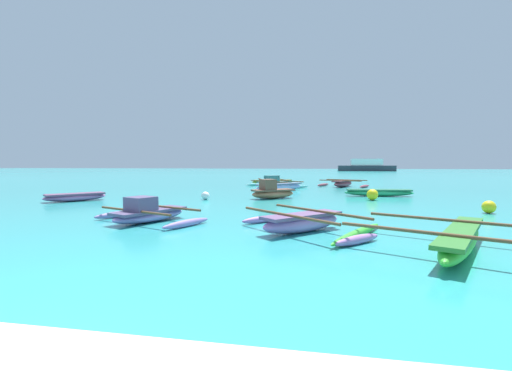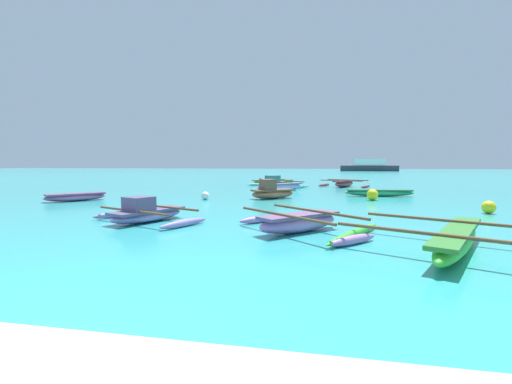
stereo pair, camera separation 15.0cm
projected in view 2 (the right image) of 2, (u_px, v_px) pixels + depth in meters
moored_boat_0 at (147, 213)px, 10.18m from camera, size 3.66×2.87×0.77m
moored_boat_1 at (457, 240)px, 6.70m from camera, size 5.21×4.60×0.50m
moored_boat_2 at (379, 192)px, 18.13m from camera, size 3.61×0.84×0.37m
moored_boat_3 at (272, 192)px, 16.91m from camera, size 2.32×2.00×0.97m
moored_boat_4 at (274, 182)px, 29.26m from camera, size 3.68×4.85×0.42m
moored_boat_5 at (344, 184)px, 25.61m from camera, size 3.96×3.30×0.53m
moored_boat_6 at (76, 197)px, 15.89m from camera, size 2.33×2.57×0.36m
moored_boat_7 at (299, 222)px, 8.65m from camera, size 3.57×3.49×0.52m
moored_boat_8 at (280, 187)px, 21.52m from camera, size 2.88×3.46×0.49m
moored_boat_9 at (276, 183)px, 25.54m from camera, size 4.93×4.76×0.87m
mooring_buoy_0 at (205, 196)px, 16.43m from camera, size 0.39×0.39×0.39m
mooring_buoy_1 at (489, 207)px, 11.83m from camera, size 0.44×0.44×0.44m
mooring_buoy_2 at (372, 195)px, 16.17m from camera, size 0.53×0.53×0.53m
distant_ferry at (369, 166)px, 81.77m from camera, size 13.17×2.90×2.90m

